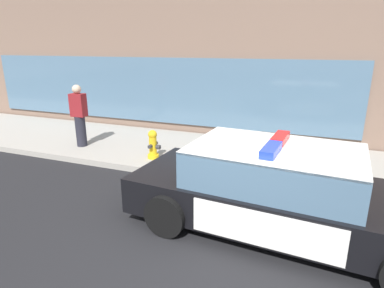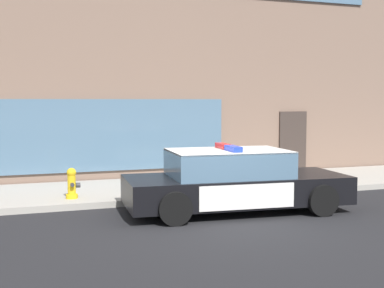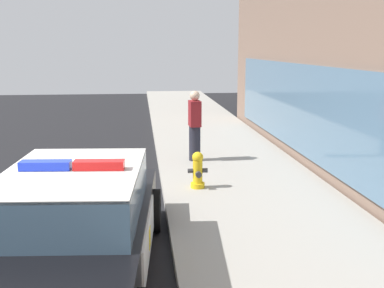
# 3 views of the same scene
# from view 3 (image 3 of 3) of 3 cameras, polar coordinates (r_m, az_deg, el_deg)

# --- Properties ---
(ground) EXTENTS (48.00, 48.00, 0.00)m
(ground) POSITION_cam_3_polar(r_m,az_deg,el_deg) (7.46, -20.19, -12.19)
(ground) COLOR black
(sidewalk) EXTENTS (48.00, 3.38, 0.15)m
(sidewalk) POSITION_cam_3_polar(r_m,az_deg,el_deg) (7.50, 10.77, -10.91)
(sidewalk) COLOR #A39E93
(sidewalk) RESTS_ON ground
(police_cruiser) EXTENTS (5.03, 2.37, 1.49)m
(police_cruiser) POSITION_cam_3_polar(r_m,az_deg,el_deg) (6.34, -13.83, -9.40)
(police_cruiser) COLOR black
(police_cruiser) RESTS_ON ground
(fire_hydrant) EXTENTS (0.34, 0.39, 0.73)m
(fire_hydrant) POSITION_cam_3_polar(r_m,az_deg,el_deg) (9.55, 0.67, -3.13)
(fire_hydrant) COLOR gold
(fire_hydrant) RESTS_ON sidewalk
(pedestrian_on_sidewalk) EXTENTS (0.42, 0.29, 1.71)m
(pedestrian_on_sidewalk) POSITION_cam_3_polar(r_m,az_deg,el_deg) (11.77, 0.32, 2.18)
(pedestrian_on_sidewalk) COLOR #23232D
(pedestrian_on_sidewalk) RESTS_ON sidewalk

